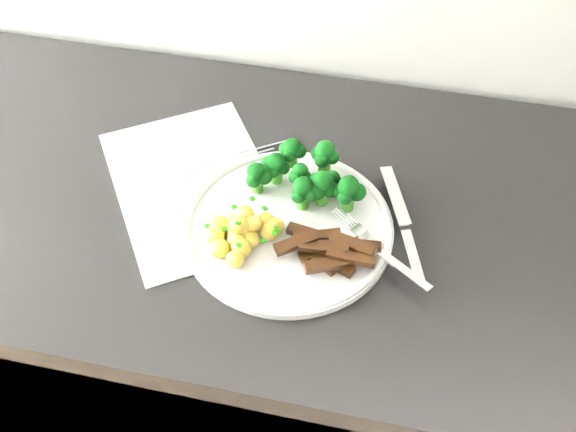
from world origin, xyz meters
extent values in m
cube|color=black|center=(-0.01, 1.68, 0.45)|extent=(2.38, 0.59, 0.89)
cube|color=white|center=(-0.20, 1.69, 0.89)|extent=(0.35, 0.38, 0.00)
cube|color=slate|center=(-0.15, 1.76, 0.89)|extent=(0.12, 0.08, 0.00)
cube|color=slate|center=(-0.16, 1.75, 0.89)|extent=(0.12, 0.08, 0.00)
cube|color=slate|center=(-0.17, 1.73, 0.89)|extent=(0.11, 0.08, 0.00)
cube|color=slate|center=(-0.18, 1.71, 0.89)|extent=(0.11, 0.07, 0.00)
cube|color=slate|center=(-0.20, 1.69, 0.89)|extent=(0.11, 0.07, 0.00)
cube|color=slate|center=(-0.21, 1.67, 0.89)|extent=(0.10, 0.07, 0.00)
cylinder|color=white|center=(-0.05, 1.63, 0.90)|extent=(0.29, 0.29, 0.01)
torus|color=white|center=(-0.05, 1.63, 0.90)|extent=(0.28, 0.28, 0.01)
cylinder|color=#2F701B|center=(-0.04, 1.70, 0.92)|extent=(0.01, 0.01, 0.02)
sphere|color=black|center=(-0.03, 1.70, 0.94)|extent=(0.02, 0.02, 0.02)
sphere|color=black|center=(-0.05, 1.70, 0.94)|extent=(0.01, 0.01, 0.01)
sphere|color=black|center=(-0.05, 1.69, 0.94)|extent=(0.02, 0.02, 0.02)
sphere|color=black|center=(-0.04, 1.70, 0.94)|extent=(0.02, 0.02, 0.02)
cylinder|color=#2F701B|center=(0.00, 1.70, 0.91)|extent=(0.01, 0.01, 0.02)
sphere|color=black|center=(0.01, 1.70, 0.93)|extent=(0.02, 0.02, 0.02)
sphere|color=black|center=(0.00, 1.71, 0.93)|extent=(0.02, 0.02, 0.02)
sphere|color=black|center=(0.00, 1.69, 0.93)|extent=(0.01, 0.01, 0.01)
sphere|color=black|center=(0.00, 1.70, 0.93)|extent=(0.02, 0.02, 0.02)
cylinder|color=#2F701B|center=(-0.08, 1.71, 0.91)|extent=(0.02, 0.02, 0.02)
sphere|color=black|center=(-0.07, 1.71, 0.93)|extent=(0.02, 0.02, 0.02)
sphere|color=black|center=(-0.08, 1.72, 0.93)|extent=(0.02, 0.02, 0.02)
sphere|color=black|center=(-0.09, 1.71, 0.93)|extent=(0.02, 0.02, 0.02)
sphere|color=black|center=(-0.08, 1.70, 0.93)|extent=(0.02, 0.02, 0.02)
sphere|color=black|center=(-0.08, 1.71, 0.94)|extent=(0.03, 0.03, 0.03)
cylinder|color=#2F701B|center=(-0.01, 1.74, 0.92)|extent=(0.02, 0.02, 0.02)
sphere|color=black|center=(0.00, 1.73, 0.94)|extent=(0.02, 0.02, 0.02)
sphere|color=black|center=(-0.02, 1.75, 0.94)|extent=(0.02, 0.02, 0.02)
sphere|color=black|center=(-0.03, 1.74, 0.94)|extent=(0.02, 0.02, 0.02)
sphere|color=black|center=(-0.02, 1.73, 0.94)|extent=(0.02, 0.02, 0.02)
sphere|color=black|center=(-0.01, 1.74, 0.95)|extent=(0.03, 0.03, 0.03)
cylinder|color=#2F701B|center=(-0.06, 1.74, 0.92)|extent=(0.02, 0.02, 0.02)
sphere|color=black|center=(-0.05, 1.74, 0.94)|extent=(0.02, 0.02, 0.02)
sphere|color=black|center=(-0.06, 1.75, 0.94)|extent=(0.02, 0.02, 0.02)
sphere|color=black|center=(-0.07, 1.74, 0.94)|extent=(0.02, 0.02, 0.02)
sphere|color=black|center=(-0.06, 1.73, 0.94)|extent=(0.02, 0.02, 0.02)
sphere|color=black|center=(-0.06, 1.74, 0.95)|extent=(0.03, 0.03, 0.03)
cylinder|color=#2F701B|center=(0.03, 1.68, 0.92)|extent=(0.02, 0.02, 0.03)
sphere|color=black|center=(0.04, 1.68, 0.94)|extent=(0.03, 0.03, 0.03)
sphere|color=black|center=(0.03, 1.69, 0.94)|extent=(0.03, 0.03, 0.03)
sphere|color=black|center=(0.02, 1.68, 0.93)|extent=(0.02, 0.02, 0.02)
sphere|color=black|center=(0.03, 1.67, 0.93)|extent=(0.02, 0.02, 0.02)
sphere|color=black|center=(0.03, 1.68, 0.94)|extent=(0.03, 0.03, 0.03)
cylinder|color=#2F701B|center=(-0.10, 1.69, 0.91)|extent=(0.02, 0.02, 0.02)
sphere|color=black|center=(-0.09, 1.69, 0.93)|extent=(0.02, 0.02, 0.02)
sphere|color=black|center=(-0.11, 1.70, 0.93)|extent=(0.02, 0.02, 0.02)
sphere|color=black|center=(-0.10, 1.68, 0.93)|extent=(0.02, 0.02, 0.02)
sphere|color=black|center=(-0.10, 1.69, 0.94)|extent=(0.03, 0.03, 0.03)
cylinder|color=#2F701B|center=(-0.03, 1.67, 0.91)|extent=(0.02, 0.02, 0.02)
sphere|color=black|center=(-0.02, 1.67, 0.93)|extent=(0.02, 0.02, 0.02)
sphere|color=black|center=(-0.04, 1.68, 0.93)|extent=(0.02, 0.02, 0.02)
sphere|color=black|center=(-0.04, 1.66, 0.93)|extent=(0.02, 0.02, 0.02)
sphere|color=black|center=(-0.03, 1.67, 0.94)|extent=(0.03, 0.03, 0.03)
cylinder|color=#2F701B|center=(-0.01, 1.68, 0.92)|extent=(0.02, 0.02, 0.03)
sphere|color=black|center=(0.00, 1.68, 0.93)|extent=(0.02, 0.02, 0.02)
sphere|color=black|center=(-0.02, 1.69, 0.94)|extent=(0.02, 0.02, 0.02)
sphere|color=black|center=(-0.01, 1.67, 0.94)|extent=(0.02, 0.02, 0.02)
sphere|color=black|center=(-0.01, 1.68, 0.94)|extent=(0.03, 0.03, 0.03)
ellipsoid|color=gold|center=(-0.06, 1.61, 0.91)|extent=(0.03, 0.03, 0.02)
ellipsoid|color=gold|center=(-0.09, 1.59, 0.91)|extent=(0.03, 0.02, 0.02)
ellipsoid|color=gold|center=(-0.09, 1.59, 0.91)|extent=(0.03, 0.03, 0.02)
ellipsoid|color=gold|center=(-0.09, 1.57, 0.91)|extent=(0.03, 0.03, 0.03)
ellipsoid|color=gold|center=(-0.11, 1.59, 0.91)|extent=(0.03, 0.03, 0.02)
ellipsoid|color=gold|center=(-0.13, 1.59, 0.91)|extent=(0.03, 0.02, 0.02)
ellipsoid|color=gold|center=(-0.13, 1.60, 0.91)|extent=(0.03, 0.03, 0.03)
ellipsoid|color=gold|center=(-0.10, 1.58, 0.91)|extent=(0.03, 0.03, 0.03)
ellipsoid|color=gold|center=(-0.06, 1.62, 0.91)|extent=(0.03, 0.03, 0.02)
ellipsoid|color=gold|center=(-0.10, 1.60, 0.93)|extent=(0.03, 0.03, 0.02)
ellipsoid|color=gold|center=(-0.10, 1.55, 0.91)|extent=(0.03, 0.02, 0.02)
ellipsoid|color=gold|center=(-0.10, 1.60, 0.93)|extent=(0.03, 0.02, 0.02)
ellipsoid|color=gold|center=(-0.13, 1.58, 0.91)|extent=(0.03, 0.03, 0.02)
ellipsoid|color=gold|center=(-0.09, 1.61, 0.93)|extent=(0.02, 0.02, 0.02)
ellipsoid|color=gold|center=(-0.07, 1.62, 0.91)|extent=(0.03, 0.03, 0.03)
ellipsoid|color=gold|center=(-0.12, 1.57, 0.91)|extent=(0.03, 0.03, 0.02)
ellipsoid|color=gold|center=(-0.12, 1.62, 0.91)|extent=(0.03, 0.03, 0.02)
ellipsoid|color=gold|center=(-0.10, 1.62, 0.93)|extent=(0.03, 0.03, 0.03)
cube|color=#0F6005|center=(-0.12, 1.58, 0.94)|extent=(0.01, 0.01, 0.00)
cube|color=#0F6005|center=(-0.10, 1.59, 0.94)|extent=(0.01, 0.01, 0.00)
cube|color=#0F6005|center=(-0.10, 1.64, 0.94)|extent=(0.01, 0.01, 0.00)
cube|color=#0F6005|center=(-0.05, 1.60, 0.94)|extent=(0.01, 0.01, 0.00)
cube|color=#0F6005|center=(-0.12, 1.62, 0.94)|extent=(0.01, 0.01, 0.00)
cube|color=#0F6005|center=(-0.10, 1.59, 0.93)|extent=(0.01, 0.01, 0.00)
cube|color=#0F6005|center=(-0.10, 1.62, 0.93)|extent=(0.01, 0.01, 0.00)
cube|color=#0F6005|center=(-0.08, 1.63, 0.93)|extent=(0.01, 0.01, 0.00)
cube|color=#0F6005|center=(-0.14, 1.58, 0.94)|extent=(0.01, 0.01, 0.00)
cube|color=#0F6005|center=(-0.07, 1.58, 0.93)|extent=(0.01, 0.01, 0.00)
cube|color=#0F6005|center=(-0.05, 1.59, 0.93)|extent=(0.01, 0.01, 0.00)
cube|color=#0F6005|center=(-0.10, 1.60, 0.94)|extent=(0.01, 0.01, 0.00)
cube|color=#0F6005|center=(-0.09, 1.60, 0.93)|extent=(0.01, 0.01, 0.00)
cube|color=#0F6005|center=(-0.09, 1.56, 0.93)|extent=(0.01, 0.01, 0.00)
cube|color=black|center=(0.04, 1.59, 0.91)|extent=(0.05, 0.07, 0.01)
cube|color=black|center=(0.05, 1.61, 0.91)|extent=(0.07, 0.02, 0.01)
cube|color=black|center=(0.02, 1.59, 0.91)|extent=(0.05, 0.04, 0.01)
cube|color=black|center=(0.02, 1.58, 0.91)|extent=(0.07, 0.04, 0.01)
cube|color=black|center=(-0.01, 1.62, 0.91)|extent=(0.07, 0.03, 0.01)
cube|color=black|center=(0.01, 1.60, 0.91)|extent=(0.06, 0.05, 0.02)
cube|color=black|center=(0.04, 1.60, 0.91)|extent=(0.06, 0.02, 0.01)
cube|color=black|center=(0.01, 1.59, 0.92)|extent=(0.08, 0.03, 0.01)
cube|color=black|center=(0.02, 1.57, 0.92)|extent=(0.07, 0.04, 0.02)
cube|color=black|center=(0.05, 1.58, 0.92)|extent=(0.06, 0.02, 0.01)
cube|color=black|center=(-0.03, 1.59, 0.92)|extent=(0.06, 0.05, 0.02)
cube|color=black|center=(0.02, 1.59, 0.92)|extent=(0.06, 0.02, 0.01)
cube|color=black|center=(0.00, 1.61, 0.92)|extent=(0.06, 0.04, 0.01)
cube|color=black|center=(0.05, 1.60, 0.92)|extent=(0.07, 0.04, 0.02)
cube|color=silver|center=(0.11, 1.59, 0.91)|extent=(0.10, 0.08, 0.02)
cube|color=silver|center=(0.05, 1.64, 0.91)|extent=(0.03, 0.03, 0.01)
cylinder|color=silver|center=(0.03, 1.66, 0.91)|extent=(0.03, 0.03, 0.00)
cylinder|color=silver|center=(0.03, 1.65, 0.91)|extent=(0.03, 0.03, 0.00)
cylinder|color=silver|center=(0.03, 1.65, 0.91)|extent=(0.03, 0.03, 0.00)
cylinder|color=silver|center=(0.02, 1.65, 0.91)|extent=(0.03, 0.03, 0.00)
cube|color=silver|center=(0.09, 1.72, 0.91)|extent=(0.06, 0.12, 0.01)
cube|color=silver|center=(0.12, 1.62, 0.90)|extent=(0.05, 0.10, 0.02)
camera|label=1|loc=(0.08, 1.06, 1.61)|focal=41.85mm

